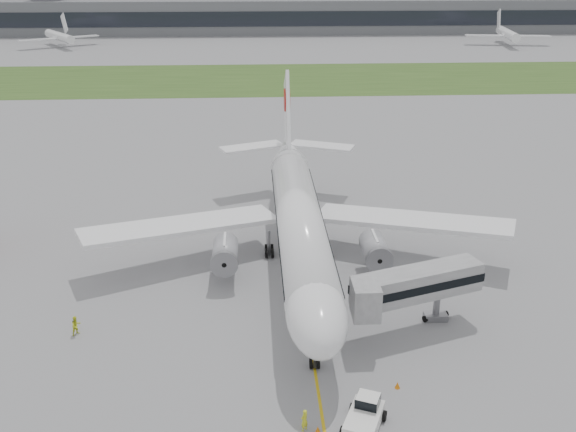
{
  "coord_description": "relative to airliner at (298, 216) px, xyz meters",
  "views": [
    {
      "loc": [
        -4.71,
        -59.93,
        32.38
      ],
      "look_at": [
        -1.31,
        2.0,
        6.92
      ],
      "focal_mm": 40.0,
      "sensor_mm": 36.0,
      "label": 1
    }
  ],
  "objects": [
    {
      "name": "ground",
      "position": [
        0.0,
        -4.87,
        -5.66
      ],
      "size": [
        600.0,
        600.0,
        0.0
      ],
      "primitive_type": "plane",
      "color": "gray",
      "rests_on": "ground"
    },
    {
      "name": "apron_markings",
      "position": [
        0.0,
        -9.87,
        -5.66
      ],
      "size": [
        70.0,
        70.0,
        0.04
      ],
      "primitive_type": null,
      "color": "gold",
      "rests_on": "ground"
    },
    {
      "name": "grass_strip",
      "position": [
        0.0,
        115.13,
        -5.65
      ],
      "size": [
        600.0,
        50.0,
        0.02
      ],
      "primitive_type": "cube",
      "color": "#35541F",
      "rests_on": "ground"
    },
    {
      "name": "terminal_building",
      "position": [
        0.0,
        225.0,
        1.34
      ],
      "size": [
        320.0,
        22.3,
        14.0
      ],
      "color": "slate",
      "rests_on": "ground"
    },
    {
      "name": "control_tower",
      "position": [
        -90.0,
        227.13,
        -5.66
      ],
      "size": [
        12.0,
        12.0,
        56.0
      ],
      "primitive_type": null,
      "color": "slate",
      "rests_on": "ground"
    },
    {
      "name": "airliner",
      "position": [
        0.0,
        0.0,
        0.0
      ],
      "size": [
        48.13,
        53.95,
        17.88
      ],
      "color": "white",
      "rests_on": "ground"
    },
    {
      "name": "pushback_tug",
      "position": [
        3.02,
        -27.18,
        -4.7
      ],
      "size": [
        3.94,
        4.65,
        2.09
      ],
      "rotation": [
        0.0,
        0.0,
        -0.4
      ],
      "color": "white",
      "rests_on": "ground"
    },
    {
      "name": "jet_bridge",
      "position": [
        9.12,
        -14.48,
        -1.08
      ],
      "size": [
        12.96,
        7.7,
        6.2
      ],
      "rotation": [
        0.0,
        0.0,
        0.33
      ],
      "color": "#AFB0B2",
      "rests_on": "ground"
    },
    {
      "name": "safety_cone_left",
      "position": [
        -0.5,
        -27.73,
        -5.39
      ],
      "size": [
        0.4,
        0.4,
        0.55
      ],
      "primitive_type": "cone",
      "color": "orange",
      "rests_on": "ground"
    },
    {
      "name": "safety_cone_right",
      "position": [
        6.4,
        -22.94,
        -5.36
      ],
      "size": [
        0.43,
        0.43,
        0.59
      ],
      "primitive_type": "cone",
      "color": "orange",
      "rests_on": "ground"
    },
    {
      "name": "ground_crew_near",
      "position": [
        -1.46,
        -27.41,
        -4.76
      ],
      "size": [
        0.77,
        0.76,
        1.8
      ],
      "primitive_type": "imported",
      "rotation": [
        0.0,
        0.0,
        3.89
      ],
      "color": "yellow",
      "rests_on": "ground"
    },
    {
      "name": "ground_crew_far",
      "position": [
        -21.27,
        -13.53,
        -4.73
      ],
      "size": [
        1.14,
        1.14,
        1.86
      ],
      "primitive_type": "imported",
      "rotation": [
        0.0,
        0.0,
        0.77
      ],
      "color": "yellow",
      "rests_on": "ground"
    },
    {
      "name": "distant_aircraft_left",
      "position": [
        -76.03,
        184.7,
        -5.66
      ],
      "size": [
        38.31,
        37.28,
        11.11
      ],
      "primitive_type": null,
      "rotation": [
        0.0,
        0.0,
        0.57
      ],
      "color": "white",
      "rests_on": "ground"
    },
    {
      "name": "distant_aircraft_right",
      "position": [
        92.18,
        180.83,
        -5.66
      ],
      "size": [
        35.07,
        31.99,
        11.96
      ],
      "primitive_type": null,
      "rotation": [
        0.0,
        0.0,
        -0.15
      ],
      "color": "white",
      "rests_on": "ground"
    }
  ]
}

